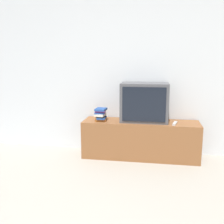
{
  "coord_description": "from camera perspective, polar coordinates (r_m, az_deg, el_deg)",
  "views": [
    {
      "loc": [
        1.1,
        -0.91,
        1.39
      ],
      "look_at": [
        0.54,
        2.42,
        0.73
      ],
      "focal_mm": 42.0,
      "sensor_mm": 36.0,
      "label": 1
    }
  ],
  "objects": [
    {
      "name": "remote_on_stand",
      "position": [
        3.68,
        13.53,
        -2.43
      ],
      "size": [
        0.08,
        0.19,
        0.02
      ],
      "rotation": [
        0.0,
        0.0,
        -0.22
      ],
      "color": "#B7B7B7",
      "rests_on": "tv_stand"
    },
    {
      "name": "book_stack",
      "position": [
        3.78,
        -2.47,
        -0.55
      ],
      "size": [
        0.17,
        0.23,
        0.18
      ],
      "color": "#995623",
      "rests_on": "tv_stand"
    },
    {
      "name": "television",
      "position": [
        3.74,
        7.09,
        2.11
      ],
      "size": [
        0.67,
        0.39,
        0.55
      ],
      "color": "#4C4C51",
      "rests_on": "tv_stand"
    },
    {
      "name": "tv_stand",
      "position": [
        3.84,
        6.18,
        -5.93
      ],
      "size": [
        1.65,
        0.45,
        0.53
      ],
      "color": "brown",
      "rests_on": "ground_plane"
    },
    {
      "name": "wall_back",
      "position": [
        4.09,
        -6.12,
        9.82
      ],
      "size": [
        9.0,
        0.06,
        2.6
      ],
      "color": "silver",
      "rests_on": "ground_plane"
    }
  ]
}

